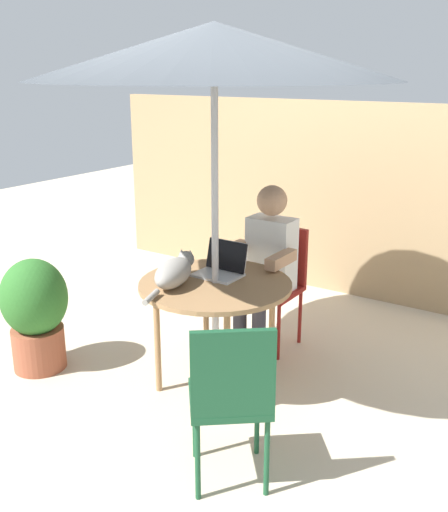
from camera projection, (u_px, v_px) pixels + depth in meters
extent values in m
plane|color=beige|center=(216.00, 384.00, 4.03)|extent=(14.00, 14.00, 0.00)
cube|color=tan|center=(348.00, 201.00, 5.45)|extent=(5.16, 0.08, 1.77)
cylinder|color=#9E754C|center=(215.00, 284.00, 3.82)|extent=(0.98, 0.98, 0.03)
cylinder|color=#9E754C|center=(272.00, 332.00, 4.00)|extent=(0.04, 0.04, 0.71)
cylinder|color=#9E754C|center=(206.00, 314.00, 4.29)|extent=(0.04, 0.04, 0.71)
cylinder|color=#9E754C|center=(157.00, 342.00, 3.86)|extent=(0.04, 0.04, 0.71)
cylinder|color=#9E754C|center=(227.00, 364.00, 3.57)|extent=(0.04, 0.04, 0.71)
cylinder|color=#B7B7BC|center=(215.00, 233.00, 3.71)|extent=(0.04, 0.04, 2.12)
cone|color=#2D3338|center=(214.00, 51.00, 3.39)|extent=(2.16, 2.16, 0.32)
sphere|color=#B7B7BC|center=(214.00, 49.00, 3.39)|extent=(0.06, 0.06, 0.06)
cube|color=maroon|center=(270.00, 290.00, 4.47)|extent=(0.40, 0.40, 0.04)
cube|color=maroon|center=(283.00, 254.00, 4.54)|extent=(0.40, 0.04, 0.44)
cylinder|color=maroon|center=(300.00, 317.00, 4.59)|extent=(0.03, 0.03, 0.43)
cylinder|color=maroon|center=(262.00, 307.00, 4.77)|extent=(0.03, 0.03, 0.43)
cylinder|color=maroon|center=(239.00, 321.00, 4.50)|extent=(0.03, 0.03, 0.43)
cylinder|color=maroon|center=(278.00, 332.00, 4.32)|extent=(0.03, 0.03, 0.43)
cube|color=#194C2D|center=(229.00, 399.00, 3.01)|extent=(0.56, 0.56, 0.04)
cube|color=#194C2D|center=(233.00, 374.00, 2.76)|extent=(0.33, 0.28, 0.44)
cylinder|color=#194C2D|center=(198.00, 461.00, 2.90)|extent=(0.03, 0.03, 0.43)
cylinder|color=#194C2D|center=(267.00, 457.00, 2.93)|extent=(0.03, 0.03, 0.43)
cylinder|color=#194C2D|center=(257.00, 419.00, 3.25)|extent=(0.03, 0.03, 0.43)
cylinder|color=#194C2D|center=(195.00, 422.00, 3.23)|extent=(0.03, 0.03, 0.43)
cube|color=white|center=(271.00, 254.00, 4.38)|extent=(0.34, 0.20, 0.54)
sphere|color=tan|center=(272.00, 201.00, 4.26)|extent=(0.22, 0.22, 0.22)
cube|color=#383842|center=(251.00, 285.00, 4.37)|extent=(0.12, 0.30, 0.12)
cylinder|color=#383842|center=(240.00, 328.00, 4.34)|extent=(0.10, 0.10, 0.47)
cube|color=#383842|center=(270.00, 290.00, 4.29)|extent=(0.12, 0.30, 0.12)
cylinder|color=#383842|center=(259.00, 333.00, 4.26)|extent=(0.10, 0.10, 0.47)
cube|color=tan|center=(232.00, 250.00, 4.30)|extent=(0.08, 0.32, 0.08)
cube|color=tan|center=(281.00, 259.00, 4.09)|extent=(0.08, 0.32, 0.08)
cube|color=silver|center=(218.00, 275.00, 3.92)|extent=(0.30, 0.22, 0.02)
cube|color=black|center=(227.00, 256.00, 3.97)|extent=(0.30, 0.06, 0.20)
cube|color=silver|center=(227.00, 255.00, 3.98)|extent=(0.30, 0.06, 0.20)
ellipsoid|color=gray|center=(173.00, 273.00, 3.73)|extent=(0.30, 0.44, 0.17)
sphere|color=gray|center=(186.00, 259.00, 3.93)|extent=(0.11, 0.11, 0.11)
ellipsoid|color=white|center=(180.00, 273.00, 3.84)|extent=(0.15, 0.15, 0.09)
cylinder|color=gray|center=(151.00, 297.00, 3.50)|extent=(0.09, 0.18, 0.04)
cone|color=gray|center=(190.00, 252.00, 3.91)|extent=(0.04, 0.04, 0.03)
cone|color=gray|center=(182.00, 252.00, 3.92)|extent=(0.04, 0.04, 0.03)
cylinder|color=#9E5138|center=(39.00, 348.00, 4.22)|extent=(0.36, 0.36, 0.30)
ellipsoid|color=#2D6B28|center=(34.00, 297.00, 4.11)|extent=(0.46, 0.46, 0.55)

